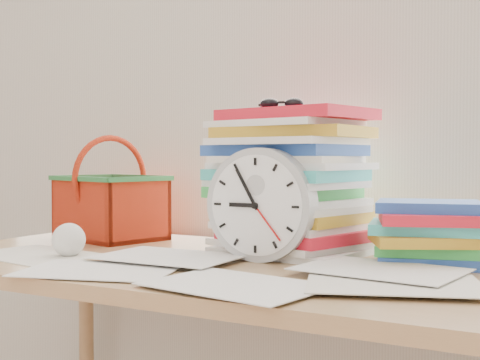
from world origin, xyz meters
The scene contains 9 objects.
curtain centered at (0.00, 1.98, 1.30)m, with size 2.40×0.01×2.50m, color beige.
desk centered at (0.00, 1.60, 0.68)m, with size 1.40×0.70×0.75m.
paper_stack centered at (0.08, 1.78, 0.92)m, with size 0.35×0.29×0.33m, color white, non-canonical shape.
clock centered at (0.08, 1.63, 0.87)m, with size 0.24×0.24×0.05m, color #B2B3B3.
sunglasses centered at (0.07, 1.76, 1.10)m, with size 0.12×0.10×0.03m, color black, non-canonical shape.
book_stack centered at (0.41, 1.76, 0.82)m, with size 0.26×0.20×0.13m, color white, non-canonical shape.
basket centered at (-0.45, 1.78, 0.89)m, with size 0.27×0.21×0.27m, color red, non-canonical shape.
crumpled_ball centered at (-0.33, 1.49, 0.79)m, with size 0.08×0.08×0.08m, color white.
scattered_papers centered at (0.00, 1.60, 0.76)m, with size 1.26×0.42×0.02m, color white, non-canonical shape.
Camera 1 is at (0.73, 0.37, 0.97)m, focal length 50.00 mm.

